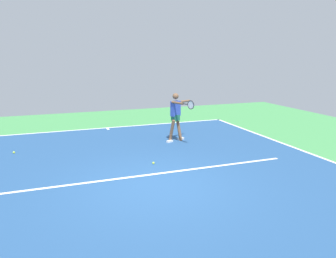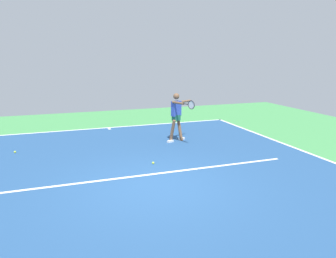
{
  "view_description": "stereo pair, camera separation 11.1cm",
  "coord_description": "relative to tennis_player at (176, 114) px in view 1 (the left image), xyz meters",
  "views": [
    {
      "loc": [
        2.26,
        6.89,
        3.0
      ],
      "look_at": [
        -0.96,
        -1.84,
        0.9
      ],
      "focal_mm": 35.13,
      "sensor_mm": 36.0,
      "label": 1
    },
    {
      "loc": [
        2.15,
        6.93,
        3.0
      ],
      "look_at": [
        -0.96,
        -1.84,
        0.9
      ],
      "focal_mm": 35.13,
      "sensor_mm": 36.0,
      "label": 2
    }
  ],
  "objects": [
    {
      "name": "tennis_player",
      "position": [
        0.0,
        0.0,
        0.0
      ],
      "size": [
        1.04,
        1.33,
        1.72
      ],
      "rotation": [
        0.0,
        0.0,
        0.4
      ],
      "color": "brown",
      "rests_on": "ground_plane"
    },
    {
      "name": "tennis_ball_by_baseline",
      "position": [
        5.31,
        -0.34,
        -0.95
      ],
      "size": [
        0.07,
        0.07,
        0.07
      ],
      "primitive_type": "sphere",
      "color": "#C6E53D",
      "rests_on": "ground_plane"
    },
    {
      "name": "court_line_service",
      "position": [
        1.94,
        2.91,
        -0.98
      ],
      "size": [
        8.02,
        0.1,
        0.01
      ],
      "primitive_type": "cube",
      "color": "white",
      "rests_on": "ground_plane"
    },
    {
      "name": "court_line_sideline_left",
      "position": [
        -3.36,
        3.65,
        -0.98
      ],
      "size": [
        0.1,
        13.46,
        0.01
      ],
      "primitive_type": "cube",
      "color": "white",
      "rests_on": "ground_plane"
    },
    {
      "name": "court_surface",
      "position": [
        1.94,
        3.65,
        -0.98
      ],
      "size": [
        10.69,
        13.46,
        0.0
      ],
      "primitive_type": "cube",
      "color": "navy",
      "rests_on": "ground_plane"
    },
    {
      "name": "court_line_baseline_near",
      "position": [
        1.94,
        -3.03,
        -0.98
      ],
      "size": [
        10.69,
        0.1,
        0.01
      ],
      "primitive_type": "cube",
      "color": "white",
      "rests_on": "ground_plane"
    },
    {
      "name": "ground_plane",
      "position": [
        1.94,
        3.65,
        -0.98
      ],
      "size": [
        22.05,
        22.05,
        0.0
      ],
      "primitive_type": "plane",
      "color": "#428E4C"
    },
    {
      "name": "court_line_centre_mark",
      "position": [
        1.94,
        -2.83,
        -0.98
      ],
      "size": [
        0.1,
        0.3,
        0.01
      ],
      "primitive_type": "cube",
      "color": "white",
      "rests_on": "ground_plane"
    },
    {
      "name": "tennis_ball_far_corner",
      "position": [
        1.54,
        2.14,
        -0.95
      ],
      "size": [
        0.07,
        0.07,
        0.07
      ],
      "primitive_type": "sphere",
      "color": "#C6E53D",
      "rests_on": "ground_plane"
    }
  ]
}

